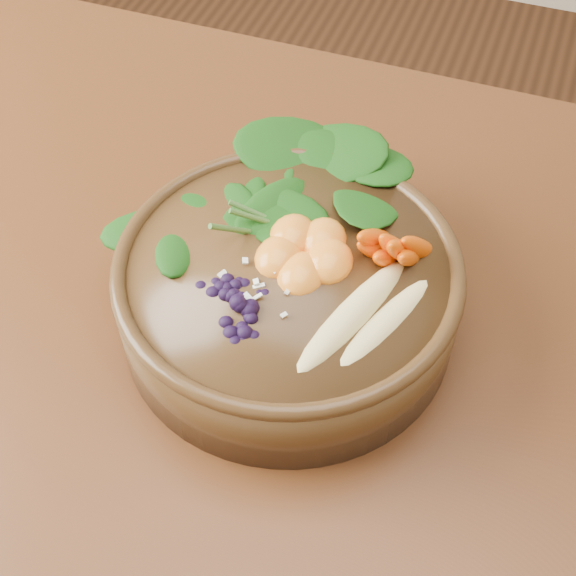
# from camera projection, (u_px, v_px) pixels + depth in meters

# --- Properties ---
(dining_table) EXTENTS (1.60, 0.90, 0.75)m
(dining_table) POSITION_uv_depth(u_px,v_px,m) (338.00, 383.00, 0.86)
(dining_table) COLOR #331C0C
(dining_table) RESTS_ON ground
(stoneware_bowl) EXTENTS (0.43, 0.43, 0.09)m
(stoneware_bowl) POSITION_uv_depth(u_px,v_px,m) (288.00, 295.00, 0.77)
(stoneware_bowl) COLOR #422D19
(stoneware_bowl) RESTS_ON dining_table
(kale_heap) EXTENTS (0.27, 0.26, 0.05)m
(kale_heap) POSITION_uv_depth(u_px,v_px,m) (299.00, 183.00, 0.77)
(kale_heap) COLOR #16470F
(kale_heap) RESTS_ON stoneware_bowl
(carrot_cluster) EXTENTS (0.09, 0.09, 0.09)m
(carrot_cluster) POSITION_uv_depth(u_px,v_px,m) (403.00, 212.00, 0.71)
(carrot_cluster) COLOR #EB5000
(carrot_cluster) RESTS_ON stoneware_bowl
(banana_halves) EXTENTS (0.12, 0.17, 0.03)m
(banana_halves) POSITION_uv_depth(u_px,v_px,m) (371.00, 306.00, 0.68)
(banana_halves) COLOR #E0CC84
(banana_halves) RESTS_ON stoneware_bowl
(mandarin_cluster) EXTENTS (0.13, 0.13, 0.04)m
(mandarin_cluster) POSITION_uv_depth(u_px,v_px,m) (305.00, 241.00, 0.73)
(mandarin_cluster) COLOR orange
(mandarin_cluster) RESTS_ON stoneware_bowl
(blueberry_pile) EXTENTS (0.18, 0.16, 0.04)m
(blueberry_pile) POSITION_uv_depth(u_px,v_px,m) (237.00, 292.00, 0.68)
(blueberry_pile) COLOR black
(blueberry_pile) RESTS_ON stoneware_bowl
(coconut_flakes) EXTENTS (0.13, 0.11, 0.01)m
(coconut_flakes) POSITION_uv_depth(u_px,v_px,m) (273.00, 276.00, 0.72)
(coconut_flakes) COLOR white
(coconut_flakes) RESTS_ON stoneware_bowl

